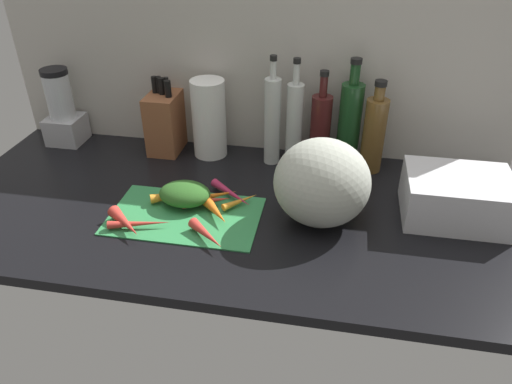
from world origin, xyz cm
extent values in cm
cube|color=black|center=(0.00, 0.00, -1.50)|extent=(170.00, 80.00, 3.00)
cube|color=#BCB7AD|center=(0.00, 38.50, 30.00)|extent=(170.00, 3.00, 60.00)
cube|color=#338C4C|center=(-11.76, -8.50, 0.40)|extent=(41.88, 25.48, 0.80)
cone|color=red|center=(-21.83, -16.54, 1.91)|extent=(16.76, 6.43, 2.22)
cone|color=orange|center=(-6.79, -0.92, 2.35)|extent=(16.10, 11.12, 3.11)
cone|color=red|center=(-2.71, -18.38, 2.27)|extent=(11.96, 11.07, 2.95)
cone|color=orange|center=(2.46, -0.82, 1.84)|extent=(9.54, 9.81, 2.07)
cone|color=orange|center=(-2.87, -7.96, 2.39)|extent=(10.07, 11.25, 3.18)
cone|color=red|center=(-6.84, -3.32, 2.42)|extent=(14.06, 8.20, 3.23)
cone|color=red|center=(-25.36, -17.58, 2.57)|extent=(12.81, 11.61, 3.54)
cone|color=#B2264C|center=(-0.81, 2.27, 2.10)|extent=(14.73, 12.42, 2.60)
cone|color=orange|center=(-16.51, -1.41, 2.16)|extent=(14.46, 9.46, 2.72)
ellipsoid|color=#2D6023|center=(-13.24, -3.05, 3.94)|extent=(14.85, 11.43, 6.28)
ellipsoid|color=#B2B7A8|center=(25.27, -3.54, 12.05)|extent=(25.70, 23.65, 24.09)
cube|color=brown|center=(-30.08, 30.49, 10.13)|extent=(10.11, 15.75, 20.27)
cylinder|color=black|center=(-32.91, 31.24, 23.02)|extent=(1.84, 1.84, 5.50)
cylinder|color=black|center=(-31.49, 31.45, 23.02)|extent=(1.92, 1.92, 5.50)
cylinder|color=black|center=(-30.08, 30.37, 23.02)|extent=(2.09, 2.09, 5.50)
cylinder|color=black|center=(-28.66, 31.16, 23.02)|extent=(1.57, 1.57, 5.50)
cylinder|color=black|center=(-27.25, 28.31, 23.02)|extent=(2.16, 2.16, 5.50)
cube|color=#B2B2B7|center=(-67.61, 29.68, 4.74)|extent=(11.91, 11.91, 9.49)
cylinder|color=silver|center=(-67.61, 29.68, 17.24)|extent=(8.93, 8.93, 15.51)
cylinder|color=black|center=(-67.61, 29.68, 25.90)|extent=(9.11, 9.11, 1.80)
cylinder|color=white|center=(-14.33, 29.50, 13.13)|extent=(11.27, 11.27, 26.25)
cylinder|color=silver|center=(7.20, 27.80, 14.30)|extent=(5.28, 5.28, 28.59)
cylinder|color=silver|center=(7.20, 27.80, 31.44)|extent=(1.92, 1.92, 5.69)
cylinder|color=black|center=(7.20, 27.80, 35.08)|extent=(2.21, 2.21, 1.60)
cylinder|color=silver|center=(14.24, 28.38, 13.55)|extent=(5.27, 5.27, 27.11)
cylinder|color=silver|center=(14.24, 28.38, 30.38)|extent=(2.01, 2.01, 6.54)
cylinder|color=black|center=(14.24, 28.38, 34.45)|extent=(2.31, 2.31, 1.60)
cylinder|color=#471919|center=(22.57, 30.56, 11.45)|extent=(6.73, 6.73, 22.91)
cylinder|color=#471919|center=(22.57, 30.56, 26.25)|extent=(2.46, 2.46, 6.68)
cylinder|color=black|center=(22.57, 30.56, 30.39)|extent=(2.83, 2.83, 1.60)
cylinder|color=#19421E|center=(31.64, 30.81, 13.66)|extent=(7.31, 7.31, 27.33)
cylinder|color=#19421E|center=(31.64, 30.81, 30.56)|extent=(3.07, 3.07, 6.47)
cylinder|color=black|center=(31.64, 30.81, 34.60)|extent=(3.53, 3.53, 1.60)
cylinder|color=brown|center=(39.43, 28.18, 11.98)|extent=(7.06, 7.06, 23.96)
cylinder|color=brown|center=(39.43, 28.18, 26.16)|extent=(3.23, 3.23, 4.41)
cylinder|color=black|center=(39.43, 28.18, 29.17)|extent=(3.71, 3.71, 1.60)
cube|color=silver|center=(61.91, 5.03, 6.31)|extent=(28.11, 21.32, 12.62)
camera|label=1|loc=(27.65, -113.82, 77.90)|focal=33.83mm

